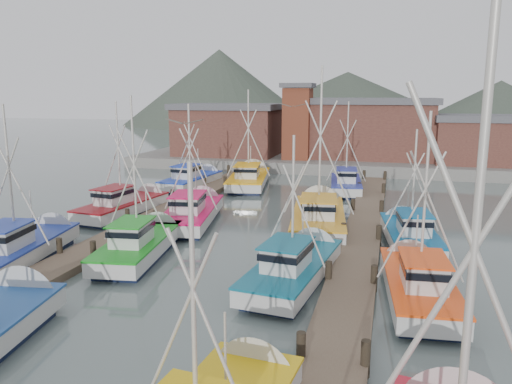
% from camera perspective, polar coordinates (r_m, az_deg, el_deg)
% --- Properties ---
extents(ground, '(260.00, 260.00, 0.00)m').
position_cam_1_polar(ground, '(26.27, -4.43, -7.90)').
color(ground, '#475653').
rests_on(ground, ground).
extents(dock_left, '(2.30, 46.00, 1.50)m').
position_cam_1_polar(dock_left, '(32.54, -13.72, -4.04)').
color(dock_left, brown).
rests_on(dock_left, ground).
extents(dock_right, '(2.30, 46.00, 1.50)m').
position_cam_1_polar(dock_right, '(28.68, 11.75, -6.01)').
color(dock_right, brown).
rests_on(dock_right, ground).
extents(quay, '(44.00, 16.00, 1.20)m').
position_cam_1_polar(quay, '(61.46, 7.21, 3.62)').
color(quay, gray).
rests_on(quay, ground).
extents(shed_left, '(12.72, 8.48, 6.20)m').
position_cam_1_polar(shed_left, '(61.66, -3.22, 7.20)').
color(shed_left, brown).
rests_on(shed_left, quay).
extents(shed_center, '(14.84, 9.54, 6.90)m').
position_cam_1_polar(shed_center, '(60.53, 12.98, 7.20)').
color(shed_center, brown).
rests_on(shed_center, quay).
extents(shed_right, '(8.48, 6.36, 5.20)m').
position_cam_1_polar(shed_right, '(58.19, 23.74, 5.55)').
color(shed_right, brown).
rests_on(shed_right, quay).
extents(lookout_tower, '(3.60, 3.60, 8.50)m').
position_cam_1_polar(lookout_tower, '(57.40, 4.77, 8.10)').
color(lookout_tower, brown).
rests_on(lookout_tower, quay).
extents(distant_hills, '(175.00, 140.00, 42.00)m').
position_cam_1_polar(distant_hills, '(147.73, 7.00, 7.74)').
color(distant_hills, '#404B3E').
rests_on(distant_hills, ground).
extents(boat_4, '(3.69, 8.62, 9.16)m').
position_cam_1_polar(boat_4, '(27.55, -12.88, -5.75)').
color(boat_4, '#101936').
rests_on(boat_4, ground).
extents(boat_5, '(3.63, 8.88, 7.53)m').
position_cam_1_polar(boat_5, '(23.50, 4.64, -8.48)').
color(boat_5, '#101936').
rests_on(boat_5, ground).
extents(boat_6, '(4.01, 9.07, 8.81)m').
position_cam_1_polar(boat_6, '(28.92, -24.96, -5.73)').
color(boat_6, '#101936').
rests_on(boat_6, ground).
extents(boat_7, '(3.46, 8.46, 8.58)m').
position_cam_1_polar(boat_7, '(22.60, 17.91, -9.81)').
color(boat_7, '#101936').
rests_on(boat_7, ground).
extents(boat_8, '(4.46, 9.69, 8.76)m').
position_cam_1_polar(boat_8, '(34.13, -7.16, -2.29)').
color(boat_8, '#101936').
rests_on(boat_8, ground).
extents(boat_9, '(4.50, 10.59, 11.21)m').
position_cam_1_polar(boat_9, '(33.10, 7.17, -2.70)').
color(boat_9, '#101936').
rests_on(boat_9, ground).
extents(boat_10, '(3.61, 8.82, 8.77)m').
position_cam_1_polar(boat_10, '(37.08, -14.52, -1.48)').
color(boat_10, '#101936').
rests_on(boat_10, ground).
extents(boat_11, '(3.50, 8.30, 7.32)m').
position_cam_1_polar(boat_11, '(29.99, 17.04, -4.59)').
color(boat_11, '#101936').
rests_on(boat_11, ground).
extents(boat_12, '(4.86, 10.67, 9.91)m').
position_cam_1_polar(boat_12, '(47.40, -0.76, 1.58)').
color(boat_12, '#101936').
rests_on(boat_12, ground).
extents(boat_13, '(3.41, 8.41, 8.57)m').
position_cam_1_polar(boat_13, '(45.18, 10.21, 0.92)').
color(boat_13, '#101936').
rests_on(boat_13, ground).
extents(boat_14, '(3.38, 8.84, 7.99)m').
position_cam_1_polar(boat_14, '(46.95, -7.11, 1.40)').
color(boat_14, '#101936').
rests_on(boat_14, ground).
extents(gull_near, '(1.55, 0.65, 0.24)m').
position_cam_1_polar(gull_near, '(18.80, -8.18, 7.92)').
color(gull_near, gray).
rests_on(gull_near, ground).
extents(gull_far, '(1.54, 0.66, 0.24)m').
position_cam_1_polar(gull_far, '(29.06, 4.25, 9.81)').
color(gull_far, gray).
rests_on(gull_far, ground).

